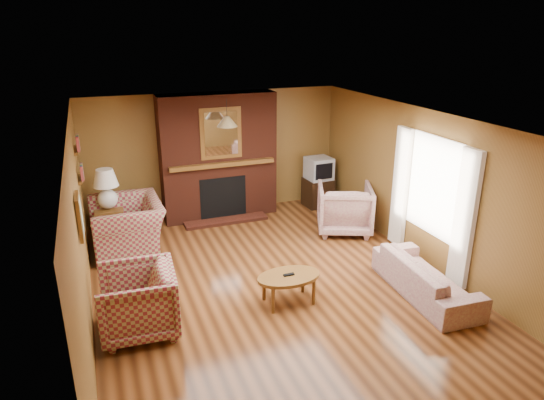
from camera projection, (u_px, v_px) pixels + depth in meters
name	position (u px, v px, depth m)	size (l,w,h in m)	color
floor	(275.00, 286.00, 7.04)	(6.50, 6.50, 0.00)	#40200D
ceiling	(275.00, 122.00, 6.23)	(6.50, 6.50, 0.00)	white
wall_back	(215.00, 154.00, 9.49)	(6.50, 6.50, 0.00)	brown
wall_front	(425.00, 348.00, 3.78)	(6.50, 6.50, 0.00)	brown
wall_left	(80.00, 235.00, 5.80)	(6.50, 6.50, 0.00)	brown
wall_right	(426.00, 188.00, 7.47)	(6.50, 6.50, 0.00)	brown
fireplace	(219.00, 158.00, 9.27)	(2.20, 0.82, 2.40)	#4A1C10
window_right	(431.00, 197.00, 7.30)	(0.10, 1.85, 2.00)	beige
bookshelf	(79.00, 159.00, 7.33)	(0.09, 0.55, 0.71)	brown
botanical_print	(79.00, 216.00, 5.43)	(0.05, 0.40, 0.50)	brown
pendant_light	(227.00, 121.00, 8.39)	(0.36, 0.36, 0.48)	black
plaid_loveseat	(127.00, 225.00, 8.09)	(1.29, 1.13, 0.84)	maroon
plaid_armchair	(138.00, 301.00, 5.86)	(0.90, 0.92, 0.84)	maroon
floral_sofa	(426.00, 277.00, 6.75)	(1.80, 0.70, 0.53)	#B6AF8D
floral_armchair	(344.00, 208.00, 8.78)	(0.94, 0.97, 0.88)	#B6AF8D
coffee_table	(289.00, 279.00, 6.51)	(0.88, 0.54, 0.43)	brown
side_table	(111.00, 225.00, 8.39)	(0.47, 0.47, 0.62)	brown
table_lamp	(106.00, 187.00, 8.15)	(0.42, 0.42, 0.69)	silver
tv_stand	(318.00, 192.00, 10.09)	(0.54, 0.49, 0.59)	black
crt_tv	(319.00, 168.00, 9.91)	(0.51, 0.51, 0.45)	#ABADB3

